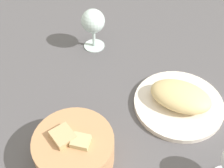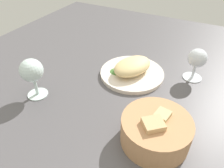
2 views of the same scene
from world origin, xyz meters
TOP-DOWN VIEW (x-y plane):
  - ground_plane at (0.00, 0.00)cm, footprint 140.00×140.00cm
  - plate at (-5.20, 0.94)cm, footprint 23.23×23.23cm
  - omelette at (-5.20, 0.94)cm, footprint 18.15×14.92cm
  - lettuce_garnish at (-2.60, -4.18)cm, footprint 4.82×4.82cm
  - bread_basket at (19.29, 17.77)cm, footprint 17.51×17.51cm
  - wine_glass_near at (19.44, -21.93)cm, footprint 7.21×7.21cm
  - wine_glass_far at (-13.77, 21.03)cm, footprint 6.77×6.77cm

SIDE VIEW (x-z plane):
  - ground_plane at x=0.00cm, z-range -2.00..0.00cm
  - plate at x=-5.20cm, z-range 0.00..1.40cm
  - lettuce_garnish at x=-2.60cm, z-range 1.40..2.61cm
  - bread_basket at x=19.29cm, z-range -0.54..8.11cm
  - omelette at x=-5.20cm, z-range 1.40..6.27cm
  - wine_glass_far at x=-13.77cm, z-range 1.70..13.17cm
  - wine_glass_near at x=19.44cm, z-range 2.30..15.43cm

